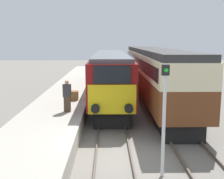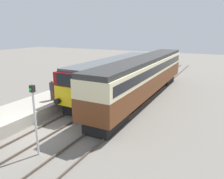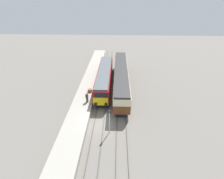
{
  "view_description": "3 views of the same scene",
  "coord_description": "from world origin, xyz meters",
  "px_view_note": "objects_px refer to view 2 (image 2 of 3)",
  "views": [
    {
      "loc": [
        -0.24,
        -10.81,
        4.72
      ],
      "look_at": [
        0.0,
        3.32,
        2.28
      ],
      "focal_mm": 45.0,
      "sensor_mm": 36.0,
      "label": 1
    },
    {
      "loc": [
        10.26,
        -9.22,
        6.65
      ],
      "look_at": [
        1.7,
        7.32,
        1.6
      ],
      "focal_mm": 35.0,
      "sensor_mm": 36.0,
      "label": 2
    },
    {
      "loc": [
        2.61,
        -16.3,
        16.49
      ],
      "look_at": [
        1.7,
        7.32,
        1.6
      ],
      "focal_mm": 24.0,
      "sensor_mm": 36.0,
      "label": 3
    }
  ],
  "objects_px": {
    "locomotive": "(115,74)",
    "luggage_crate": "(74,88)",
    "person_on_platform": "(53,90)",
    "passenger_carriage": "(145,74)",
    "signal_post": "(35,115)"
  },
  "relations": [
    {
      "from": "locomotive",
      "to": "luggage_crate",
      "type": "height_order",
      "value": "locomotive"
    },
    {
      "from": "person_on_platform",
      "to": "locomotive",
      "type": "bearing_deg",
      "value": 70.31
    },
    {
      "from": "person_on_platform",
      "to": "luggage_crate",
      "type": "bearing_deg",
      "value": 91.49
    },
    {
      "from": "locomotive",
      "to": "passenger_carriage",
      "type": "xyz_separation_m",
      "value": [
        3.4,
        -0.08,
        0.36
      ]
    },
    {
      "from": "locomotive",
      "to": "luggage_crate",
      "type": "distance_m",
      "value": 4.62
    },
    {
      "from": "signal_post",
      "to": "luggage_crate",
      "type": "height_order",
      "value": "signal_post"
    },
    {
      "from": "locomotive",
      "to": "person_on_platform",
      "type": "distance_m",
      "value": 7.29
    },
    {
      "from": "person_on_platform",
      "to": "signal_post",
      "type": "height_order",
      "value": "signal_post"
    },
    {
      "from": "passenger_carriage",
      "to": "luggage_crate",
      "type": "bearing_deg",
      "value": -148.39
    },
    {
      "from": "locomotive",
      "to": "signal_post",
      "type": "distance_m",
      "value": 12.86
    },
    {
      "from": "locomotive",
      "to": "person_on_platform",
      "type": "xyz_separation_m",
      "value": [
        -2.45,
        -6.85,
        -0.4
      ]
    },
    {
      "from": "passenger_carriage",
      "to": "person_on_platform",
      "type": "bearing_deg",
      "value": -130.83
    },
    {
      "from": "person_on_platform",
      "to": "passenger_carriage",
      "type": "bearing_deg",
      "value": 49.17
    },
    {
      "from": "passenger_carriage",
      "to": "person_on_platform",
      "type": "distance_m",
      "value": 8.98
    },
    {
      "from": "passenger_carriage",
      "to": "luggage_crate",
      "type": "relative_size",
      "value": 28.52
    }
  ]
}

